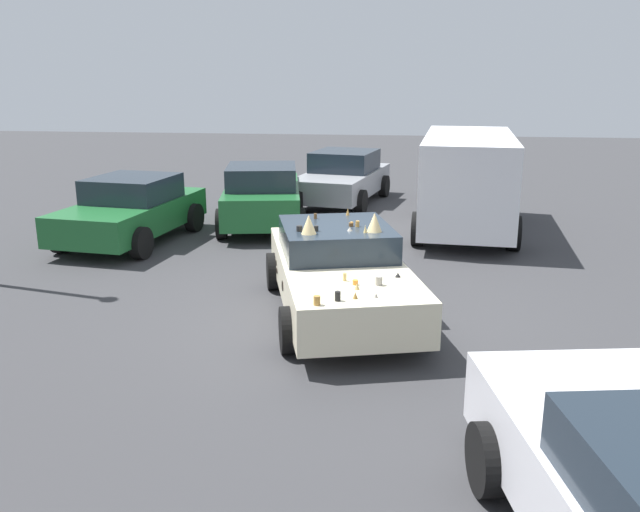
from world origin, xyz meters
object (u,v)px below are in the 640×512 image
(parked_sedan_far_right, at_px, (262,196))
(art_car_decorated, at_px, (339,271))
(parked_van_near_left, at_px, (467,178))
(parked_sedan_row_back_far, at_px, (131,210))
(parked_sedan_behind_right, at_px, (343,177))

(parked_sedan_far_right, bearing_deg, art_car_decorated, -167.24)
(parked_van_near_left, distance_m, parked_sedan_row_back_far, 7.47)
(art_car_decorated, bearing_deg, parked_van_near_left, 142.42)
(parked_van_near_left, relative_size, parked_sedan_far_right, 1.24)
(parked_van_near_left, bearing_deg, parked_sedan_row_back_far, -71.25)
(parked_sedan_row_back_far, bearing_deg, art_car_decorated, 58.74)
(parked_sedan_far_right, relative_size, parked_sedan_row_back_far, 1.01)
(parked_sedan_far_right, xyz_separation_m, parked_sedan_row_back_far, (-1.75, 2.50, -0.05))
(art_car_decorated, height_order, parked_sedan_behind_right, art_car_decorated)
(art_car_decorated, relative_size, parked_van_near_left, 0.89)
(parked_sedan_row_back_far, bearing_deg, parked_van_near_left, 111.44)
(parked_van_near_left, bearing_deg, parked_sedan_far_right, -84.46)
(art_car_decorated, relative_size, parked_sedan_behind_right, 1.04)
(parked_van_near_left, xyz_separation_m, parked_sedan_behind_right, (3.22, 3.12, -0.53))
(parked_van_near_left, bearing_deg, parked_sedan_behind_right, -131.29)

